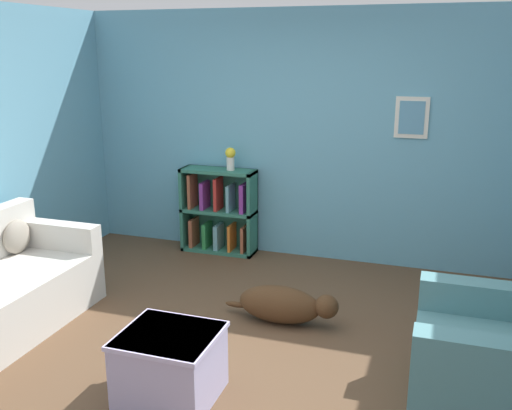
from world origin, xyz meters
The scene contains 6 objects.
ground_plane centered at (0.00, 0.00, 0.00)m, with size 14.00×14.00×0.00m, color brown.
wall_back centered at (0.00, 2.25, 1.30)m, with size 5.60×0.13×2.60m.
bookshelf centered at (-0.98, 2.06, 0.45)m, with size 0.82×0.28×0.94m.
coffee_table centered at (-0.24, -0.64, 0.24)m, with size 0.62×0.56×0.46m.
dog centered at (0.18, 0.60, 0.16)m, with size 0.99×0.28×0.32m.
vase centered at (-0.83, 2.04, 1.08)m, with size 0.11×0.11×0.24m.
Camera 1 is at (1.32, -3.56, 2.20)m, focal length 40.00 mm.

